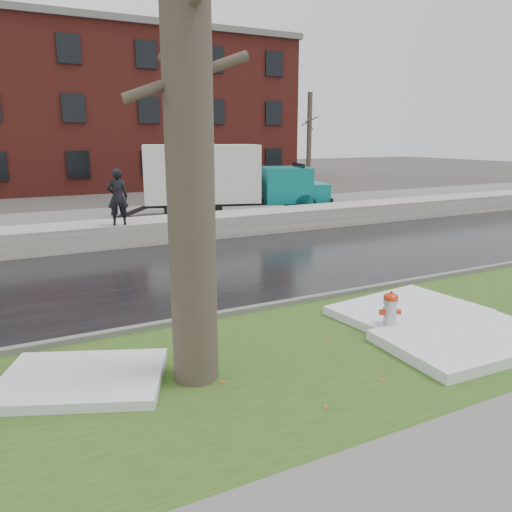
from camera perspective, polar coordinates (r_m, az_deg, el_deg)
name	(u,v)px	position (r m, az deg, el deg)	size (l,w,h in m)	color
ground	(294,326)	(9.30, 4.33, -8.03)	(120.00, 120.00, 0.00)	#47423D
verge	(334,351)	(8.34, 8.91, -10.64)	(60.00, 4.50, 0.04)	#284517
road	(204,269)	(13.15, -6.00, -1.54)	(60.00, 7.00, 0.03)	black
parking_lot	(127,222)	(21.13, -14.50, 3.82)	(60.00, 9.00, 0.03)	slate
curb	(268,307)	(10.09, 1.34, -5.83)	(60.00, 0.15, 0.14)	slate
snowbank	(157,230)	(16.96, -11.25, 2.93)	(60.00, 1.60, 0.75)	#B7B3A8
brick_building	(94,113)	(37.95, -18.00, 15.27)	(26.00, 12.00, 10.00)	maroon
bg_tree_right	(309,138)	(37.50, 6.10, 13.31)	(1.40, 1.62, 6.50)	brown
fire_hydrant	(390,311)	(9.03, 15.06, -6.10)	(0.38, 0.36, 0.78)	#AFB3B8
tree	(187,84)	(6.66, -7.84, 18.93)	(1.66, 1.97, 7.97)	brown
box_truck	(224,179)	(21.89, -3.68, 8.81)	(9.28, 4.23, 3.08)	black
worker	(118,197)	(15.88, -15.54, 6.51)	(0.63, 0.41, 1.72)	black
snow_patch_near	(409,312)	(10.10, 17.04, -6.13)	(2.60, 2.00, 0.16)	silver
snow_patch_far	(82,379)	(7.58, -19.25, -13.12)	(2.20, 1.60, 0.14)	silver
snow_patch_side	(469,340)	(9.08, 23.14, -8.80)	(2.80, 1.80, 0.18)	silver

